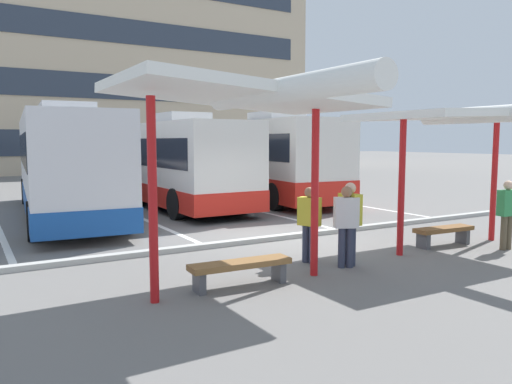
{
  "coord_description": "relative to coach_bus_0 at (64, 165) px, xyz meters",
  "views": [
    {
      "loc": [
        -6.89,
        -10.28,
        2.48
      ],
      "look_at": [
        0.37,
        2.03,
        1.01
      ],
      "focal_mm": 34.87,
      "sensor_mm": 36.0,
      "label": 1
    }
  ],
  "objects": [
    {
      "name": "waiting_passenger_3",
      "position": [
        7.75,
        -10.53,
        -0.78
      ],
      "size": [
        0.48,
        0.27,
        1.58
      ],
      "color": "brown",
      "rests_on": "ground"
    },
    {
      "name": "bench_1",
      "position": [
        6.85,
        -9.54,
        -1.35
      ],
      "size": [
        1.61,
        0.52,
        0.45
      ],
      "color": "brown",
      "rests_on": "ground"
    },
    {
      "name": "waiting_passenger_0",
      "position": [
        3.13,
        -9.23,
        -0.8
      ],
      "size": [
        0.38,
        0.5,
        1.55
      ],
      "color": "#33384C",
      "rests_on": "ground"
    },
    {
      "name": "lane_stripe_3",
      "position": [
        10.16,
        0.02,
        -1.68
      ],
      "size": [
        0.16,
        14.0,
        0.01
      ],
      "primitive_type": "cube",
      "color": "white",
      "rests_on": "ground"
    },
    {
      "name": "coach_bus_2",
      "position": [
        8.13,
        0.89,
        -0.01
      ],
      "size": [
        3.49,
        10.41,
        3.63
      ],
      "color": "silver",
      "rests_on": "ground"
    },
    {
      "name": "lane_stripe_2",
      "position": [
        6.07,
        0.02,
        -1.68
      ],
      "size": [
        0.16,
        14.0,
        0.01
      ],
      "primitive_type": "cube",
      "color": "white",
      "rests_on": "ground"
    },
    {
      "name": "terminal_building",
      "position": [
        4.05,
        29.25,
        8.98
      ],
      "size": [
        42.78,
        15.44,
        24.08
      ],
      "color": "#C6B293",
      "rests_on": "ground"
    },
    {
      "name": "waiting_shelter_1",
      "position": [
        6.85,
        -9.96,
        1.31
      ],
      "size": [
        4.22,
        4.87,
        3.23
      ],
      "color": "red",
      "rests_on": "ground"
    },
    {
      "name": "waiting_passenger_2",
      "position": [
        3.51,
        -9.91,
        -0.76
      ],
      "size": [
        0.51,
        0.4,
        1.6
      ],
      "color": "#33384C",
      "rests_on": "ground"
    },
    {
      "name": "coach_bus_0",
      "position": [
        0.0,
        0.0,
        0.0
      ],
      "size": [
        3.37,
        11.55,
        3.59
      ],
      "color": "silver",
      "rests_on": "ground"
    },
    {
      "name": "waiting_shelter_0",
      "position": [
        1.11,
        -10.32,
        1.45
      ],
      "size": [
        4.06,
        4.6,
        3.44
      ],
      "color": "red",
      "rests_on": "ground"
    },
    {
      "name": "coach_bus_1",
      "position": [
        3.98,
        1.1,
        -0.07
      ],
      "size": [
        2.73,
        10.68,
        3.47
      ],
      "color": "silver",
      "rests_on": "ground"
    },
    {
      "name": "waiting_passenger_1",
      "position": [
        3.71,
        -9.79,
        -0.72
      ],
      "size": [
        0.24,
        0.49,
        1.66
      ],
      "color": "#33384C",
      "rests_on": "ground"
    },
    {
      "name": "platform_kerb",
      "position": [
        4.03,
        -6.94,
        -1.62
      ],
      "size": [
        44.0,
        0.24,
        0.12
      ],
      "primitive_type": "cube",
      "color": "#ADADA8",
      "rests_on": "ground"
    },
    {
      "name": "lane_stripe_1",
      "position": [
        1.99,
        0.02,
        -1.68
      ],
      "size": [
        0.16,
        14.0,
        0.01
      ],
      "primitive_type": "cube",
      "color": "white",
      "rests_on": "ground"
    },
    {
      "name": "bench_0",
      "position": [
        1.11,
        -10.01,
        -1.34
      ],
      "size": [
        1.82,
        0.51,
        0.45
      ],
      "color": "brown",
      "rests_on": "ground"
    },
    {
      "name": "ground_plane",
      "position": [
        4.03,
        -6.98,
        -1.68
      ],
      "size": [
        160.0,
        160.0,
        0.0
      ],
      "primitive_type": "plane",
      "color": "slate"
    }
  ]
}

